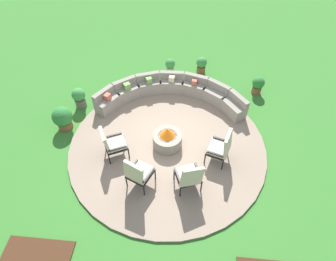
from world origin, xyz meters
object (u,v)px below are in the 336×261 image
Objects in this scene: potted_plant_2 at (170,66)px; lounge_chair_back_right at (222,147)px; curved_stone_bench at (171,93)px; potted_plant_0 at (202,64)px; lounge_chair_front_right at (138,173)px; potted_plant_3 at (79,97)px; potted_plant_1 at (63,118)px; potted_plant_4 at (258,85)px; lounge_chair_front_left at (112,143)px; lounge_chair_back_left at (189,176)px; fire_pit at (167,139)px.

lounge_chair_back_right is at bearing -66.33° from potted_plant_2.
curved_stone_bench is 2.90m from lounge_chair_back_right.
potted_plant_0 is 0.98× the size of potted_plant_2.
lounge_chair_front_right is 1.82× the size of potted_plant_2.
potted_plant_0 is at bearing 30.11° from potted_plant_3.
potted_plant_1 is at bearing -153.74° from curved_stone_bench.
potted_plant_2 is 3.22m from potted_plant_4.
potted_plant_1 is (-4.16, -3.29, 0.07)m from potted_plant_0.
lounge_chair_front_right is (0.87, -0.93, 0.03)m from lounge_chair_front_left.
lounge_chair_back_right is at bearing 49.75° from lounge_chair_front_right.
lounge_chair_back_left is 1.28m from lounge_chair_back_right.
potted_plant_2 is (-0.23, 3.51, 0.04)m from fire_pit.
potted_plant_1 reaches higher than potted_plant_2.
potted_plant_0 is 0.87× the size of potted_plant_3.
potted_plant_3 is at bearing 121.41° from lounge_chair_back_left.
potted_plant_3 is at bearing 78.73° from potted_plant_1.
lounge_chair_back_right is at bearing -82.25° from potted_plant_0.
potted_plant_0 is at bearing 97.22° from lounge_chair_front_right.
lounge_chair_back_left is at bearing -92.85° from potted_plant_0.
lounge_chair_front_left is (-1.46, -0.52, 0.28)m from fire_pit.
potted_plant_0 is at bearing 124.45° from lounge_chair_front_left.
lounge_chair_front_right is 1.86× the size of potted_plant_0.
potted_plant_3 is 6.05m from potted_plant_4.
fire_pit is at bearing 92.55° from lounge_chair_back_right.
fire_pit is at bearing 94.64° from lounge_chair_back_left.
potted_plant_3 is at bearing -149.89° from potted_plant_0.
lounge_chair_back_left is at bearing -79.60° from potted_plant_2.
curved_stone_bench is at bearing 105.11° from lounge_chair_front_right.
lounge_chair_back_left is at bearing -37.44° from potted_plant_3.
lounge_chair_front_right is 5.42m from potted_plant_4.
lounge_chair_front_left reaches higher than potted_plant_2.
potted_plant_2 is 0.89× the size of potted_plant_3.
potted_plant_2 is at bearing 93.68° from fire_pit.
lounge_chair_front_left is 1.27m from lounge_chair_front_right.
lounge_chair_front_right is at bearing -98.53° from curved_stone_bench.
potted_plant_1 is at bearing 97.77° from lounge_chair_back_right.
lounge_chair_front_right is 1.79× the size of potted_plant_4.
fire_pit reaches higher than potted_plant_0.
fire_pit is 0.77× the size of lounge_chair_back_right.
curved_stone_bench is 7.58× the size of potted_plant_2.
lounge_chair_front_left is at bearing 110.12° from lounge_chair_back_right.
curved_stone_bench is at bearing -120.19° from potted_plant_0.
potted_plant_2 is 3.49m from potted_plant_3.
potted_plant_4 is (1.39, 3.11, -0.26)m from lounge_chair_back_right.
potted_plant_2 is at bearing 136.73° from lounge_chair_front_left.
fire_pit is 0.72× the size of lounge_chair_front_right.
lounge_chair_back_left reaches higher than potted_plant_4.
lounge_chair_back_right is (0.82, 0.98, 0.03)m from lounge_chair_back_left.
fire_pit reaches higher than potted_plant_2.
potted_plant_4 reaches higher than potted_plant_2.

